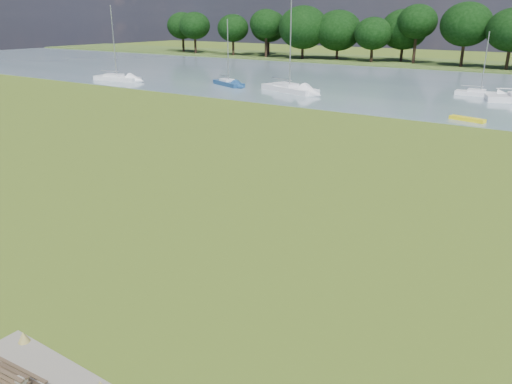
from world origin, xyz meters
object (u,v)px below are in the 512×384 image
Objects in this scene: sailboat_0 at (228,82)px; sailboat_7 at (289,87)px; bench_pair at (3,384)px; sailboat_1 at (480,92)px; sailboat_3 at (116,77)px; kayak at (467,119)px.

sailboat_7 reaches higher than sailboat_0.
bench_pair is 51.84m from sailboat_0.
sailboat_7 is (-18.10, -8.59, 0.14)m from sailboat_1.
sailboat_3 is at bearing -151.25° from sailboat_7.
sailboat_1 reaches higher than kayak.
sailboat_7 is at bearing 179.14° from kayak.
sailboat_0 is (-28.58, 6.23, 0.31)m from kayak.
kayak is 14.63m from sailboat_1.
sailboat_0 reaches higher than bench_pair.
bench_pair is at bearing -92.00° from sailboat_1.
sailboat_1 is 0.58× the size of sailboat_7.
sailboat_3 is at bearing -139.25° from sailboat_0.
bench_pair is 38.03m from kayak.
sailboat_1 is at bearing 113.01° from kayak.
sailboat_0 is at bearing 117.36° from bench_pair.
sailboat_3 reaches higher than kayak.
bench_pair is at bearing -47.97° from sailboat_7.
kayak is 0.44× the size of sailboat_1.
sailboat_7 is (-18.44, 43.91, 0.11)m from bench_pair.
sailboat_1 is at bearing 9.74° from sailboat_3.
sailboat_3 reaches higher than sailboat_1.
sailboat_7 is at bearing -156.98° from sailboat_1.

